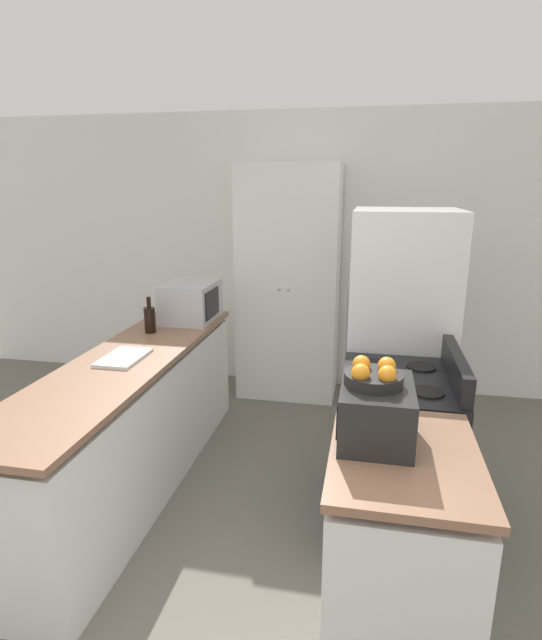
{
  "coord_description": "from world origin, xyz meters",
  "views": [
    {
      "loc": [
        0.65,
        -1.36,
        1.94
      ],
      "look_at": [
        0.0,
        1.85,
        1.05
      ],
      "focal_mm": 28.0,
      "sensor_mm": 36.0,
      "label": 1
    }
  ],
  "objects_px": {
    "wine_bottle": "(150,319)",
    "refrigerator": "(399,337)",
    "microwave": "(191,301)",
    "toaster_oven": "(376,412)",
    "stove": "(395,449)",
    "pantry_cabinet": "(289,284)",
    "fruit_bowl": "(374,375)"
  },
  "relations": [
    {
      "from": "pantry_cabinet",
      "to": "fruit_bowl",
      "type": "xyz_separation_m",
      "value": [
        0.77,
        -2.48,
        0.12
      ]
    },
    {
      "from": "toaster_oven",
      "to": "pantry_cabinet",
      "type": "bearing_deg",
      "value": 107.55
    },
    {
      "from": "toaster_oven",
      "to": "microwave",
      "type": "bearing_deg",
      "value": 130.48
    },
    {
      "from": "refrigerator",
      "to": "fruit_bowl",
      "type": "xyz_separation_m",
      "value": [
        -0.19,
        -1.53,
        0.29
      ]
    },
    {
      "from": "refrigerator",
      "to": "wine_bottle",
      "type": "xyz_separation_m",
      "value": [
        -1.78,
        -0.25,
        0.11
      ]
    },
    {
      "from": "refrigerator",
      "to": "microwave",
      "type": "height_order",
      "value": "refrigerator"
    },
    {
      "from": "stove",
      "to": "wine_bottle",
      "type": "relative_size",
      "value": 3.98
    },
    {
      "from": "stove",
      "to": "wine_bottle",
      "type": "xyz_separation_m",
      "value": [
        -1.75,
        0.56,
        0.54
      ]
    },
    {
      "from": "stove",
      "to": "wine_bottle",
      "type": "height_order",
      "value": "wine_bottle"
    },
    {
      "from": "refrigerator",
      "to": "microwave",
      "type": "distance_m",
      "value": 1.62
    },
    {
      "from": "microwave",
      "to": "wine_bottle",
      "type": "bearing_deg",
      "value": -112.83
    },
    {
      "from": "refrigerator",
      "to": "wine_bottle",
      "type": "height_order",
      "value": "refrigerator"
    },
    {
      "from": "pantry_cabinet",
      "to": "toaster_oven",
      "type": "height_order",
      "value": "pantry_cabinet"
    },
    {
      "from": "wine_bottle",
      "to": "refrigerator",
      "type": "bearing_deg",
      "value": 8.03
    },
    {
      "from": "microwave",
      "to": "wine_bottle",
      "type": "xyz_separation_m",
      "value": [
        -0.17,
        -0.4,
        -0.05
      ]
    },
    {
      "from": "refrigerator",
      "to": "toaster_oven",
      "type": "xyz_separation_m",
      "value": [
        -0.17,
        -1.53,
        0.13
      ]
    },
    {
      "from": "microwave",
      "to": "fruit_bowl",
      "type": "bearing_deg",
      "value": -49.85
    },
    {
      "from": "microwave",
      "to": "toaster_oven",
      "type": "distance_m",
      "value": 2.21
    },
    {
      "from": "microwave",
      "to": "toaster_oven",
      "type": "height_order",
      "value": "microwave"
    },
    {
      "from": "pantry_cabinet",
      "to": "fruit_bowl",
      "type": "bearing_deg",
      "value": -72.82
    },
    {
      "from": "refrigerator",
      "to": "fruit_bowl",
      "type": "relative_size",
      "value": 7.33
    },
    {
      "from": "stove",
      "to": "refrigerator",
      "type": "bearing_deg",
      "value": 87.91
    },
    {
      "from": "microwave",
      "to": "stove",
      "type": "bearing_deg",
      "value": -31.3
    },
    {
      "from": "microwave",
      "to": "toaster_oven",
      "type": "relative_size",
      "value": 1.23
    },
    {
      "from": "microwave",
      "to": "wine_bottle",
      "type": "height_order",
      "value": "microwave"
    },
    {
      "from": "wine_bottle",
      "to": "microwave",
      "type": "bearing_deg",
      "value": 67.17
    },
    {
      "from": "pantry_cabinet",
      "to": "refrigerator",
      "type": "height_order",
      "value": "pantry_cabinet"
    },
    {
      "from": "wine_bottle",
      "to": "toaster_oven",
      "type": "height_order",
      "value": "wine_bottle"
    },
    {
      "from": "refrigerator",
      "to": "microwave",
      "type": "bearing_deg",
      "value": 174.59
    },
    {
      "from": "wine_bottle",
      "to": "fruit_bowl",
      "type": "height_order",
      "value": "fruit_bowl"
    },
    {
      "from": "microwave",
      "to": "toaster_oven",
      "type": "bearing_deg",
      "value": -49.52
    },
    {
      "from": "wine_bottle",
      "to": "stove",
      "type": "bearing_deg",
      "value": -17.66
    }
  ]
}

